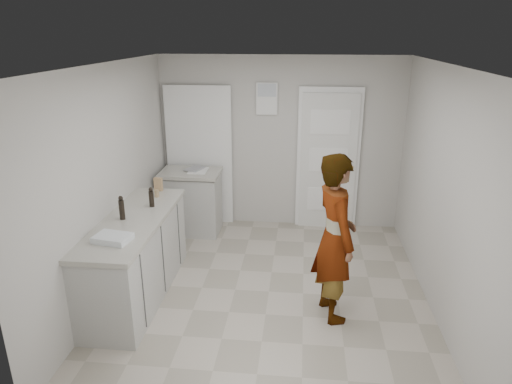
# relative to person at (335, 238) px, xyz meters

# --- Properties ---
(ground) EXTENTS (4.00, 4.00, 0.00)m
(ground) POSITION_rel_person_xyz_m (-0.68, 0.34, -0.87)
(ground) COLOR gray
(ground) RESTS_ON ground
(room_shell) EXTENTS (4.00, 4.00, 4.00)m
(room_shell) POSITION_rel_person_xyz_m (-0.85, 2.30, 0.16)
(room_shell) COLOR beige
(room_shell) RESTS_ON ground
(main_counter) EXTENTS (0.64, 1.96, 0.93)m
(main_counter) POSITION_rel_person_xyz_m (-2.13, 0.14, -0.44)
(main_counter) COLOR beige
(main_counter) RESTS_ON ground
(side_counter) EXTENTS (0.84, 0.61, 0.93)m
(side_counter) POSITION_rel_person_xyz_m (-1.93, 1.89, -0.44)
(side_counter) COLOR beige
(side_counter) RESTS_ON ground
(person) EXTENTS (0.59, 0.73, 1.74)m
(person) POSITION_rel_person_xyz_m (0.00, 0.00, 0.00)
(person) COLOR silver
(person) RESTS_ON ground
(cake_mix_box) EXTENTS (0.11, 0.06, 0.17)m
(cake_mix_box) POSITION_rel_person_xyz_m (-2.12, 1.04, 0.14)
(cake_mix_box) COLOR #9E724F
(cake_mix_box) RESTS_ON main_counter
(spice_jar) EXTENTS (0.06, 0.06, 0.09)m
(spice_jar) POSITION_rel_person_xyz_m (-2.07, 0.82, 0.10)
(spice_jar) COLOR tan
(spice_jar) RESTS_ON main_counter
(oil_cruet_a) EXTENTS (0.06, 0.06, 0.23)m
(oil_cruet_a) POSITION_rel_person_xyz_m (-2.03, 0.51, 0.16)
(oil_cruet_a) COLOR black
(oil_cruet_a) RESTS_ON main_counter
(oil_cruet_b) EXTENTS (0.06, 0.06, 0.26)m
(oil_cruet_b) POSITION_rel_person_xyz_m (-2.22, 0.12, 0.18)
(oil_cruet_b) COLOR black
(oil_cruet_b) RESTS_ON main_counter
(baking_dish) EXTENTS (0.37, 0.29, 0.06)m
(baking_dish) POSITION_rel_person_xyz_m (-2.11, -0.40, 0.08)
(baking_dish) COLOR silver
(baking_dish) RESTS_ON main_counter
(egg_bowl) EXTENTS (0.12, 0.12, 0.05)m
(egg_bowl) POSITION_rel_person_xyz_m (-2.15, -0.37, 0.08)
(egg_bowl) COLOR silver
(egg_bowl) RESTS_ON main_counter
(papers) EXTENTS (0.26, 0.33, 0.01)m
(papers) POSITION_rel_person_xyz_m (-1.82, 1.93, 0.06)
(papers) COLOR white
(papers) RESTS_ON side_counter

